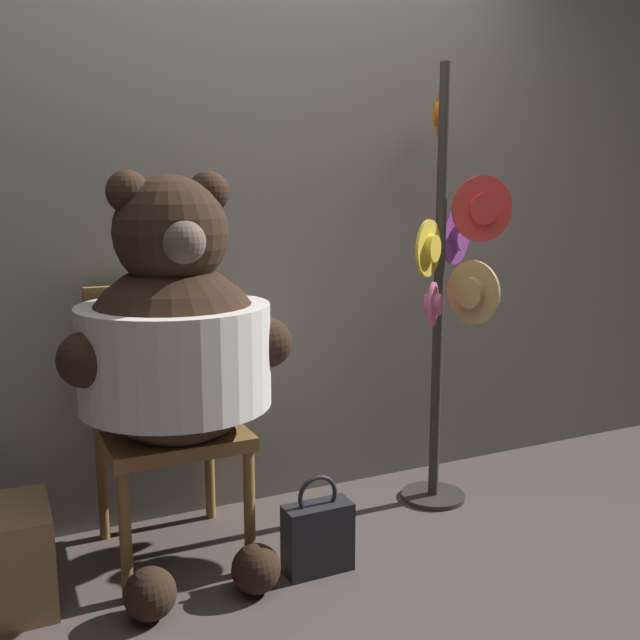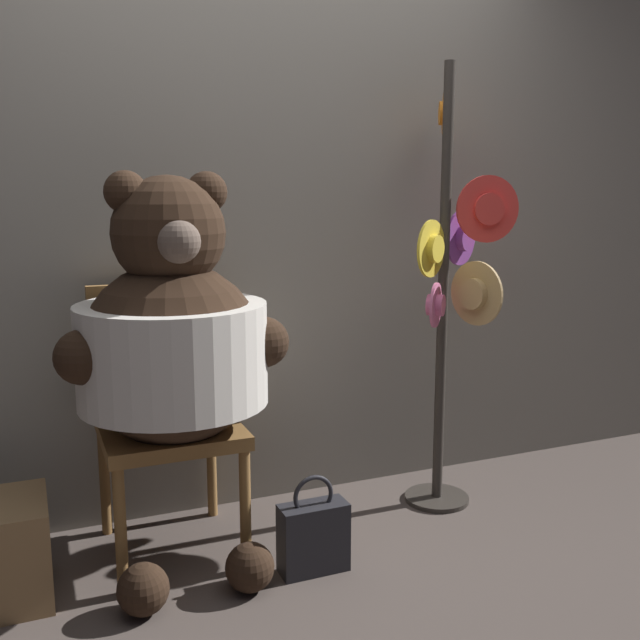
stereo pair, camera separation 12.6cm
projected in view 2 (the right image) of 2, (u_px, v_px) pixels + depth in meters
The scene contains 6 objects.
ground_plane at pixel (316, 571), 2.54m from camera, with size 14.00×14.00×0.00m, color #4C423D.
wall_back at pixel (250, 202), 2.97m from camera, with size 8.00×0.10×2.59m.
chair at pixel (164, 406), 2.68m from camera, with size 0.49×0.55×0.99m.
teddy_bear at pixel (173, 342), 2.47m from camera, with size 0.80×0.70×1.41m.
hat_display_rack at pixel (453, 284), 2.96m from camera, with size 0.53×0.51×1.85m.
handbag_on_ground at pixel (313, 536), 2.53m from camera, with size 0.24×0.11×0.36m.
Camera 2 is at (-0.89, -2.17, 1.33)m, focal length 40.00 mm.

